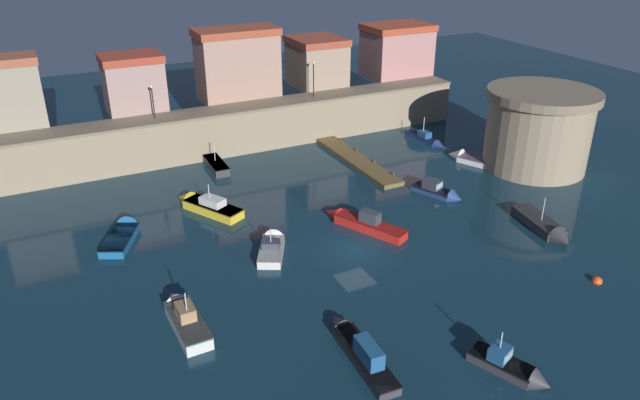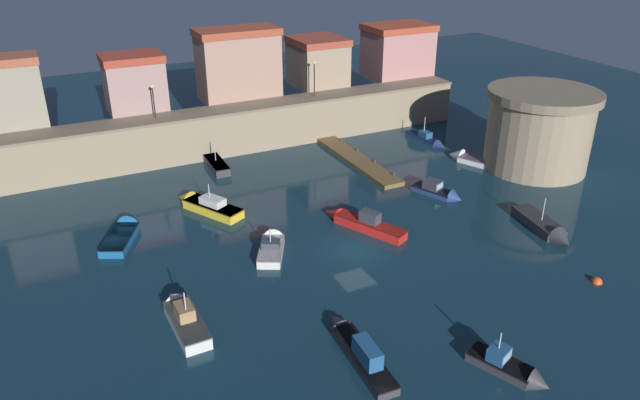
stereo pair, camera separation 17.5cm
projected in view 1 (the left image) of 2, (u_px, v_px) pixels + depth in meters
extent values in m
plane|color=#112D3D|center=(356.00, 251.00, 43.78)|extent=(129.97, 129.97, 0.00)
cube|color=gray|center=(244.00, 129.00, 61.59)|extent=(49.30, 3.20, 4.33)
cube|color=#73644F|center=(243.00, 107.00, 60.59)|extent=(49.30, 3.50, 0.24)
cube|color=gray|center=(8.00, 98.00, 53.65)|extent=(5.82, 3.43, 5.89)
cube|color=gray|center=(134.00, 87.00, 58.69)|extent=(5.50, 4.32, 4.96)
cube|color=#9E3928|center=(130.00, 58.00, 57.46)|extent=(5.72, 4.49, 0.70)
cube|color=#A17A69|center=(238.00, 67.00, 62.61)|extent=(8.15, 4.24, 6.58)
cube|color=#9D442B|center=(236.00, 32.00, 61.03)|extent=(8.48, 4.41, 0.70)
cube|color=gray|center=(317.00, 65.00, 67.55)|extent=(5.33, 5.90, 4.70)
cube|color=#9B412E|center=(317.00, 41.00, 66.38)|extent=(5.54, 6.14, 0.70)
cube|color=#AE7672|center=(397.00, 54.00, 71.33)|extent=(7.33, 5.27, 5.41)
cube|color=#AB4228|center=(398.00, 27.00, 70.00)|extent=(7.62, 5.48, 0.70)
cylinder|color=gray|center=(538.00, 134.00, 56.67)|extent=(9.53, 9.53, 6.76)
cylinder|color=#776852|center=(544.00, 94.00, 55.03)|extent=(10.29, 10.29, 0.80)
cube|color=brown|center=(357.00, 160.00, 59.09)|extent=(2.13, 13.64, 0.41)
cylinder|color=#483820|center=(341.00, 141.00, 63.53)|extent=(0.20, 0.20, 0.70)
cylinder|color=#483820|center=(357.00, 152.00, 60.78)|extent=(0.20, 0.20, 0.70)
cylinder|color=#483820|center=(374.00, 163.00, 58.04)|extent=(0.20, 0.20, 0.70)
cylinder|color=#483820|center=(393.00, 176.00, 55.29)|extent=(0.20, 0.20, 0.70)
cylinder|color=black|center=(153.00, 103.00, 56.37)|extent=(0.12, 0.12, 2.91)
sphere|color=#F9D172|center=(151.00, 87.00, 55.67)|extent=(0.32, 0.32, 0.32)
cylinder|color=black|center=(314.00, 80.00, 62.99)|extent=(0.12, 0.12, 3.44)
sphere|color=#F9D172|center=(313.00, 63.00, 62.18)|extent=(0.32, 0.32, 0.32)
cube|color=#195689|center=(120.00, 240.00, 44.55)|extent=(3.56, 4.79, 0.64)
cone|color=#195689|center=(130.00, 222.00, 47.07)|extent=(2.08, 1.87, 1.71)
cube|color=#0E2543|center=(119.00, 237.00, 44.43)|extent=(3.63, 4.88, 0.08)
cube|color=silver|center=(188.00, 325.00, 35.26)|extent=(1.70, 4.71, 0.82)
cone|color=silver|center=(174.00, 299.00, 37.60)|extent=(1.53, 1.35, 1.49)
cube|color=#4F6D5C|center=(187.00, 320.00, 35.10)|extent=(1.73, 4.81, 0.08)
cube|color=olive|center=(185.00, 311.00, 35.15)|extent=(0.99, 1.53, 0.76)
cube|color=#99B7C6|center=(182.00, 304.00, 35.74)|extent=(0.85, 0.08, 0.45)
cylinder|color=#B2B2B7|center=(186.00, 307.00, 34.57)|extent=(0.08, 0.08, 1.92)
cube|color=#333338|center=(365.00, 359.00, 32.74)|extent=(1.65, 5.85, 0.59)
cone|color=#333338|center=(338.00, 322.00, 35.67)|extent=(1.32, 1.47, 1.24)
cube|color=black|center=(365.00, 356.00, 32.63)|extent=(1.69, 5.97, 0.08)
cube|color=navy|center=(369.00, 352.00, 32.06)|extent=(0.99, 2.18, 1.00)
cube|color=#99B7C6|center=(360.00, 340.00, 32.93)|extent=(0.78, 0.11, 0.60)
cube|color=red|center=(370.00, 226.00, 46.31)|extent=(3.75, 5.96, 0.78)
cone|color=red|center=(332.00, 213.00, 48.33)|extent=(1.72, 1.80, 1.24)
cube|color=#650D0D|center=(370.00, 222.00, 46.16)|extent=(3.82, 6.08, 0.08)
cube|color=#333842|center=(370.00, 217.00, 45.96)|extent=(1.44, 1.77, 0.88)
cube|color=#99B7C6|center=(362.00, 213.00, 46.38)|extent=(0.72, 0.38, 0.53)
cube|color=gold|center=(213.00, 209.00, 49.04)|extent=(4.02, 5.50, 0.78)
cone|color=gold|center=(184.00, 199.00, 50.76)|extent=(2.05, 1.98, 1.58)
cube|color=brown|center=(213.00, 205.00, 48.89)|extent=(4.10, 5.61, 0.08)
cube|color=silver|center=(213.00, 201.00, 48.73)|extent=(1.97, 2.34, 0.61)
cube|color=#99B7C6|center=(203.00, 198.00, 49.25)|extent=(0.92, 0.54, 0.37)
cylinder|color=#B2B2B7|center=(209.00, 194.00, 48.66)|extent=(0.08, 0.08, 1.72)
cube|color=#333338|center=(502.00, 364.00, 32.40)|extent=(2.61, 3.80, 0.56)
cone|color=#333338|center=(542.00, 384.00, 31.07)|extent=(1.59, 1.41, 1.32)
cube|color=black|center=(502.00, 361.00, 32.29)|extent=(2.67, 3.88, 0.08)
cube|color=navy|center=(500.00, 353.00, 32.23)|extent=(1.42, 1.31, 0.75)
cube|color=#99B7C6|center=(508.00, 357.00, 31.93)|extent=(0.97, 0.44, 0.45)
cylinder|color=#B2B2B7|center=(500.00, 346.00, 32.04)|extent=(0.08, 0.08, 1.73)
cube|color=navy|center=(433.00, 191.00, 52.52)|extent=(2.75, 3.96, 0.47)
cone|color=navy|center=(456.00, 199.00, 51.15)|extent=(1.68, 1.48, 1.39)
cube|color=black|center=(433.00, 189.00, 52.44)|extent=(2.80, 4.04, 0.08)
cube|color=#333842|center=(432.00, 184.00, 52.32)|extent=(1.61, 1.76, 0.78)
cube|color=#99B7C6|center=(439.00, 186.00, 51.88)|extent=(0.98, 0.45, 0.47)
cube|color=silver|center=(271.00, 251.00, 43.03)|extent=(3.23, 4.16, 0.68)
cone|color=silver|center=(274.00, 235.00, 45.20)|extent=(1.86, 1.67, 1.54)
cube|color=#76525D|center=(271.00, 248.00, 42.90)|extent=(3.29, 4.25, 0.08)
cube|color=#333842|center=(271.00, 244.00, 42.69)|extent=(1.53, 1.38, 0.55)
cube|color=#99B7C6|center=(272.00, 241.00, 43.09)|extent=(1.03, 0.58, 0.33)
cylinder|color=#B2B2B7|center=(271.00, 239.00, 42.37)|extent=(0.08, 0.08, 1.59)
cube|color=#333338|center=(216.00, 164.00, 57.63)|extent=(1.50, 5.08, 0.78)
cone|color=#333338|center=(207.00, 154.00, 60.22)|extent=(1.35, 1.43, 1.32)
cube|color=black|center=(215.00, 161.00, 57.48)|extent=(1.53, 5.19, 0.08)
cylinder|color=#B2B2B7|center=(214.00, 151.00, 57.06)|extent=(0.08, 0.08, 1.87)
cube|color=white|center=(489.00, 164.00, 58.01)|extent=(4.07, 6.13, 0.57)
cone|color=white|center=(455.00, 155.00, 60.05)|extent=(2.07, 1.96, 1.63)
cube|color=slate|center=(489.00, 162.00, 57.90)|extent=(4.15, 6.26, 0.08)
cube|color=#333338|center=(538.00, 222.00, 47.08)|extent=(2.53, 5.13, 0.72)
cone|color=#333338|center=(563.00, 240.00, 44.41)|extent=(1.83, 1.63, 1.62)
cube|color=black|center=(539.00, 218.00, 46.94)|extent=(2.58, 5.24, 0.08)
cylinder|color=#B2B2B7|center=(543.00, 209.00, 46.19)|extent=(0.08, 0.08, 1.89)
cube|color=navy|center=(422.00, 138.00, 64.80)|extent=(1.43, 4.81, 0.45)
cone|color=navy|center=(440.00, 146.00, 62.48)|extent=(1.14, 1.40, 1.05)
cube|color=#0E173B|center=(422.00, 136.00, 64.72)|extent=(1.46, 4.90, 0.08)
cube|color=navy|center=(425.00, 134.00, 64.29)|extent=(0.98, 1.43, 0.63)
cylinder|color=#B2B2B7|center=(424.00, 127.00, 64.13)|extent=(0.08, 0.08, 2.15)
sphere|color=#EA4C19|center=(597.00, 282.00, 40.12)|extent=(0.72, 0.72, 0.72)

